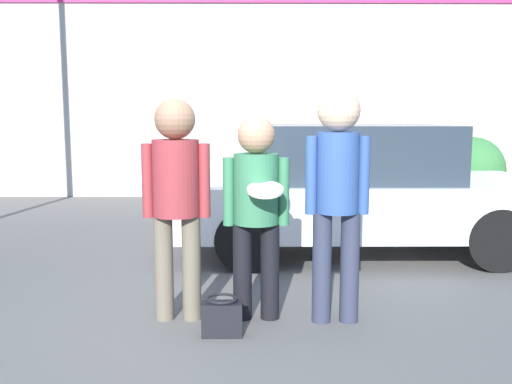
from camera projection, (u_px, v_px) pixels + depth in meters
The scene contains 8 objects.
ground_plane at pixel (217, 327), 4.42m from camera, with size 56.00×56.00×0.00m, color #5B5956.
storefront_building at pixel (238, 93), 11.23m from camera, with size 24.00×0.22×4.05m.
person_left at pixel (176, 189), 4.45m from camera, with size 0.53×0.36×1.76m.
person_middle_with_frisbee at pixel (256, 201), 4.48m from camera, with size 0.52×0.57×1.62m.
person_right at pixel (337, 184), 4.39m from camera, with size 0.50×0.33×1.83m.
parked_car_near at pixel (355, 189), 6.76m from camera, with size 4.23×1.95×1.51m.
shrub at pixel (472, 169), 10.68m from camera, with size 1.22×1.22×1.22m.
handbag at pixel (222, 317), 4.23m from camera, with size 0.30×0.23×0.30m.
Camera 1 is at (0.27, -4.24, 1.64)m, focal length 40.00 mm.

